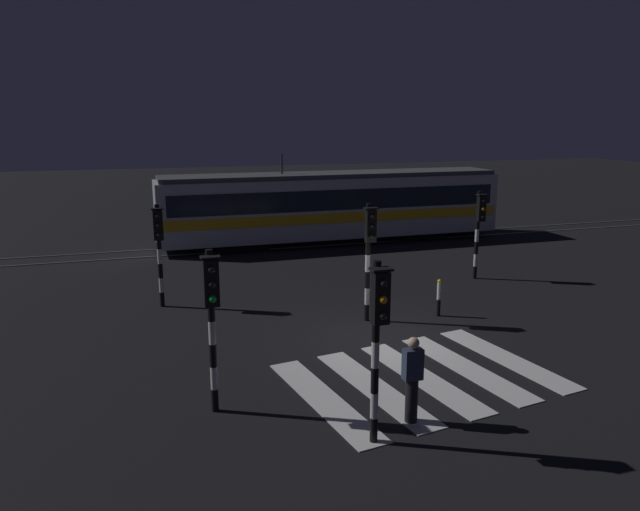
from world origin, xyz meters
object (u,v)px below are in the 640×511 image
at_px(traffic_light_corner_far_right, 479,222).
at_px(tram, 332,205).
at_px(traffic_light_kerb_mid_left, 378,327).
at_px(traffic_light_corner_far_left, 159,241).
at_px(pedestrian_waiting_at_kerb, 412,379).
at_px(traffic_light_median_centre, 369,245).
at_px(bollard_island_edge, 439,298).
at_px(traffic_light_corner_near_left, 212,308).

distance_m(traffic_light_corner_far_right, tram, 8.41).
distance_m(traffic_light_kerb_mid_left, traffic_light_corner_far_left, 9.89).
height_order(traffic_light_kerb_mid_left, pedestrian_waiting_at_kerb, traffic_light_kerb_mid_left).
height_order(traffic_light_corner_far_left, pedestrian_waiting_at_kerb, traffic_light_corner_far_left).
height_order(traffic_light_corner_far_right, pedestrian_waiting_at_kerb, traffic_light_corner_far_right).
relative_size(traffic_light_median_centre, bollard_island_edge, 3.04).
relative_size(traffic_light_corner_far_left, tram, 0.20).
height_order(traffic_light_corner_far_left, bollard_island_edge, traffic_light_corner_far_left).
bearing_deg(traffic_light_corner_far_left, traffic_light_kerb_mid_left, -71.59).
bearing_deg(bollard_island_edge, traffic_light_median_centre, 175.87).
bearing_deg(tram, traffic_light_kerb_mid_left, -106.28).
distance_m(tram, bollard_island_edge, 11.32).
bearing_deg(traffic_light_corner_near_left, traffic_light_kerb_mid_left, -38.95).
relative_size(traffic_light_corner_far_right, bollard_island_edge, 2.86).
bearing_deg(traffic_light_median_centre, traffic_light_corner_far_left, 150.28).
relative_size(traffic_light_corner_near_left, traffic_light_kerb_mid_left, 0.98).
xyz_separation_m(traffic_light_median_centre, tram, (2.69, 11.09, -0.48)).
height_order(traffic_light_kerb_mid_left, traffic_light_median_centre, traffic_light_median_centre).
height_order(traffic_light_kerb_mid_left, bollard_island_edge, traffic_light_kerb_mid_left).
bearing_deg(pedestrian_waiting_at_kerb, traffic_light_corner_near_left, 156.84).
xyz_separation_m(traffic_light_corner_near_left, traffic_light_kerb_mid_left, (2.53, -2.04, 0.05)).
relative_size(traffic_light_corner_far_right, pedestrian_waiting_at_kerb, 1.86).
distance_m(traffic_light_kerb_mid_left, traffic_light_median_centre, 6.68).
bearing_deg(traffic_light_corner_far_left, traffic_light_median_centre, -29.72).
relative_size(traffic_light_corner_near_left, tram, 0.20).
relative_size(traffic_light_kerb_mid_left, traffic_light_corner_far_left, 1.05).
bearing_deg(bollard_island_edge, traffic_light_corner_near_left, -150.18).
bearing_deg(pedestrian_waiting_at_kerb, traffic_light_corner_far_right, 52.11).
bearing_deg(pedestrian_waiting_at_kerb, traffic_light_kerb_mid_left, -150.05).
relative_size(tram, bollard_island_edge, 14.49).
xyz_separation_m(traffic_light_corner_far_right, bollard_island_edge, (-3.32, -3.33, -1.54)).
distance_m(traffic_light_kerb_mid_left, pedestrian_waiting_at_kerb, 1.73).
xyz_separation_m(traffic_light_corner_near_left, pedestrian_waiting_at_kerb, (3.49, -1.49, -1.28)).
height_order(traffic_light_corner_far_left, tram, tram).
relative_size(traffic_light_median_centre, traffic_light_corner_far_left, 1.07).
bearing_deg(traffic_light_corner_far_left, bollard_island_edge, -23.29).
xyz_separation_m(traffic_light_corner_near_left, bollard_island_edge, (7.06, 4.05, -1.60)).
bearing_deg(traffic_light_kerb_mid_left, traffic_light_corner_near_left, 141.05).
bearing_deg(pedestrian_waiting_at_kerb, bollard_island_edge, 57.16).
relative_size(traffic_light_kerb_mid_left, traffic_light_median_centre, 0.99).
height_order(traffic_light_corner_near_left, traffic_light_kerb_mid_left, traffic_light_kerb_mid_left).
height_order(traffic_light_corner_near_left, tram, tram).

